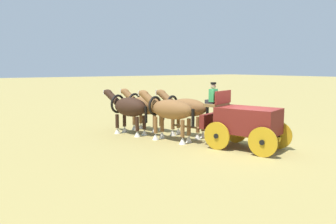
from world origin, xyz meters
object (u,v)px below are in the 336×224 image
(show_wagon, at_px, (245,121))
(draft_horse_rear_near, at_px, (169,111))
(draft_horse_rear_off, at_px, (185,109))
(draft_horse_lead_near, at_px, (128,108))
(draft_horse_lead_off, at_px, (145,106))

(show_wagon, bearing_deg, draft_horse_rear_near, 28.62)
(draft_horse_rear_off, relative_size, draft_horse_lead_near, 1.03)
(draft_horse_rear_off, bearing_deg, draft_horse_lead_near, 44.65)
(show_wagon, relative_size, draft_horse_rear_off, 1.77)
(show_wagon, bearing_deg, draft_horse_lead_off, 11.73)
(show_wagon, distance_m, draft_horse_lead_near, 6.05)
(show_wagon, xyz_separation_m, draft_horse_rear_off, (3.46, 0.43, 0.21))
(draft_horse_lead_near, bearing_deg, draft_horse_lead_off, -72.25)
(show_wagon, height_order, draft_horse_lead_off, show_wagon)
(show_wagon, height_order, draft_horse_rear_off, show_wagon)
(draft_horse_rear_off, height_order, draft_horse_lead_off, draft_horse_rear_off)
(draft_horse_rear_off, bearing_deg, draft_horse_lead_off, 17.96)
(draft_horse_rear_off, height_order, draft_horse_lead_near, draft_horse_rear_off)
(draft_horse_lead_near, bearing_deg, draft_horse_rear_off, -135.35)
(draft_horse_rear_near, relative_size, draft_horse_lead_near, 1.07)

